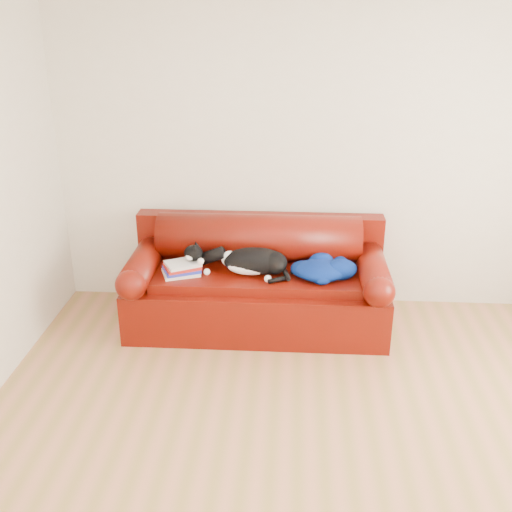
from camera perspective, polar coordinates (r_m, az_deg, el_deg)
The scene contains 7 objects.
ground at distance 3.87m, azimuth 6.41°, elevation -17.47°, with size 4.50×4.50×0.00m, color olive.
room_shell at distance 3.10m, azimuth 10.04°, elevation 6.97°, with size 4.52×4.02×2.61m.
sofa_base at distance 4.99m, azimuth 0.11°, elevation -4.05°, with size 2.10×0.90×0.50m.
sofa_back at distance 5.09m, azimuth 0.28°, elevation 0.24°, with size 2.10×1.01×0.88m.
book_stack at distance 4.82m, azimuth -7.07°, elevation -1.17°, with size 0.34×0.30×0.10m.
cat at distance 4.77m, azimuth -0.22°, elevation -0.56°, with size 0.70×0.40×0.27m.
blanket at distance 4.76m, azimuth 6.38°, elevation -1.19°, with size 0.59×0.48×0.16m.
Camera 1 is at (-0.22, -2.95, 2.50)m, focal length 42.00 mm.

